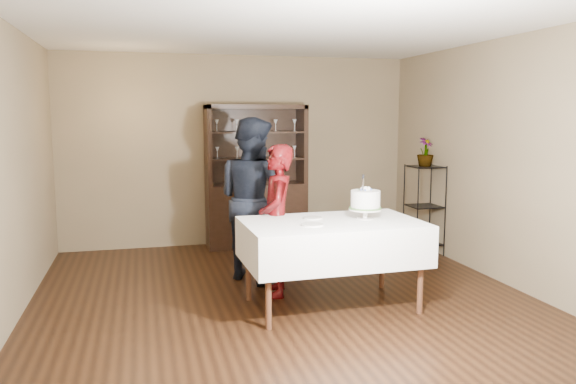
# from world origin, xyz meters

# --- Properties ---
(floor) EXTENTS (5.00, 5.00, 0.00)m
(floor) POSITION_xyz_m (0.00, 0.00, 0.00)
(floor) COLOR black
(floor) RESTS_ON ground
(ceiling) EXTENTS (5.00, 5.00, 0.00)m
(ceiling) POSITION_xyz_m (0.00, 0.00, 2.70)
(ceiling) COLOR silver
(ceiling) RESTS_ON back_wall
(back_wall) EXTENTS (5.00, 0.02, 2.70)m
(back_wall) POSITION_xyz_m (0.00, 2.50, 1.35)
(back_wall) COLOR #6F6147
(back_wall) RESTS_ON floor
(wall_left) EXTENTS (0.02, 5.00, 2.70)m
(wall_left) POSITION_xyz_m (-2.50, 0.00, 1.35)
(wall_left) COLOR #6F6147
(wall_left) RESTS_ON floor
(wall_right) EXTENTS (0.02, 5.00, 2.70)m
(wall_right) POSITION_xyz_m (2.50, 0.00, 1.35)
(wall_right) COLOR #6F6147
(wall_right) RESTS_ON floor
(china_hutch) EXTENTS (1.40, 0.48, 2.00)m
(china_hutch) POSITION_xyz_m (0.20, 2.25, 0.66)
(china_hutch) COLOR black
(china_hutch) RESTS_ON floor
(plant_etagere) EXTENTS (0.42, 0.42, 1.20)m
(plant_etagere) POSITION_xyz_m (2.28, 1.20, 0.65)
(plant_etagere) COLOR black
(plant_etagere) RESTS_ON floor
(cake_table) EXTENTS (1.72, 1.08, 0.85)m
(cake_table) POSITION_xyz_m (0.39, -0.49, 0.65)
(cake_table) COLOR white
(cake_table) RESTS_ON floor
(woman) EXTENTS (0.48, 0.64, 1.57)m
(woman) POSITION_xyz_m (-0.03, 0.02, 0.78)
(woman) COLOR #330407
(woman) RESTS_ON floor
(man) EXTENTS (1.07, 1.13, 1.84)m
(man) POSITION_xyz_m (-0.16, 0.66, 0.92)
(man) COLOR black
(man) RESTS_ON floor
(cake) EXTENTS (0.32, 0.32, 0.44)m
(cake) POSITION_xyz_m (0.74, -0.46, 1.03)
(cake) COLOR silver
(cake) RESTS_ON cake_table
(plate_near) EXTENTS (0.22, 0.22, 0.01)m
(plate_near) POSITION_xyz_m (0.14, -0.64, 0.86)
(plate_near) COLOR silver
(plate_near) RESTS_ON cake_table
(plate_far) EXTENTS (0.22, 0.22, 0.01)m
(plate_far) POSITION_xyz_m (0.25, -0.31, 0.86)
(plate_far) COLOR silver
(plate_far) RESTS_ON cake_table
(potted_plant) EXTENTS (0.29, 0.29, 0.38)m
(potted_plant) POSITION_xyz_m (2.25, 1.16, 1.38)
(potted_plant) COLOR #487337
(potted_plant) RESTS_ON plant_etagere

